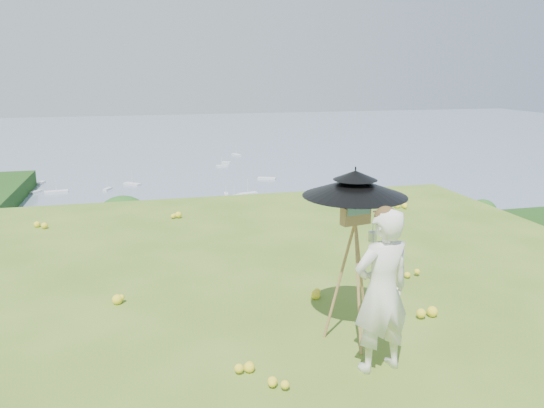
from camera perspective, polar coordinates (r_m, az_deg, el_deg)
name	(u,v)px	position (r m, az deg, el deg)	size (l,w,h in m)	color
ground	(213,335)	(6.42, -6.38, -13.81)	(14.00, 14.00, 0.00)	#4A6C1F
shoreline_tier	(156,319)	(89.57, -12.37, -11.98)	(170.00, 28.00, 8.00)	#686053
bay_water	(143,154)	(248.41, -13.69, 5.22)	(700.00, 700.00, 0.00)	slate
slope_trees	(159,300)	(44.45, -12.04, -10.04)	(110.00, 50.00, 6.00)	#1D5419
harbor_town	(154,281)	(86.94, -12.60, -8.12)	(110.00, 22.00, 5.00)	silver
moored_boats	(104,193)	(171.02, -17.57, 1.14)	(140.00, 140.00, 0.70)	silver
wildflowers	(210,321)	(6.61, -6.70, -12.35)	(10.00, 10.50, 0.12)	yellow
painter	(382,291)	(5.47, 11.72, -9.17)	(0.63, 0.41, 1.72)	white
field_easel	(353,270)	(5.97, 8.74, -7.01)	(0.66, 0.66, 1.73)	olive
sun_umbrella	(355,194)	(5.74, 8.88, 1.07)	(1.13, 1.13, 0.59)	black
painter_cap	(386,213)	(5.21, 12.17, -0.92)	(0.22, 0.26, 0.10)	#C26A70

